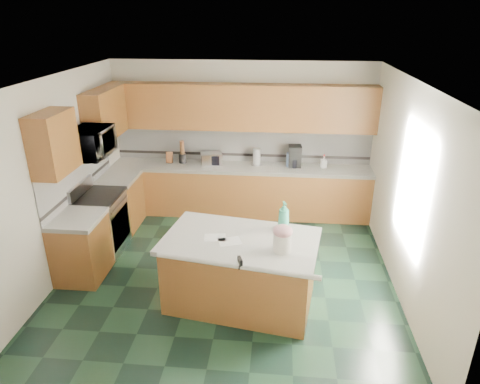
# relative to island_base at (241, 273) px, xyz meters

# --- Properties ---
(floor) EXTENTS (4.60, 4.60, 0.00)m
(floor) POSITION_rel_island_base_xyz_m (-0.25, 0.63, -0.43)
(floor) COLOR black
(floor) RESTS_ON ground
(ceiling) EXTENTS (4.60, 4.60, 0.00)m
(ceiling) POSITION_rel_island_base_xyz_m (-0.25, 0.63, 2.27)
(ceiling) COLOR white
(ceiling) RESTS_ON ground
(wall_back) EXTENTS (4.60, 0.04, 2.70)m
(wall_back) POSITION_rel_island_base_xyz_m (-0.25, 2.95, 0.92)
(wall_back) COLOR white
(wall_back) RESTS_ON ground
(wall_front) EXTENTS (4.60, 0.04, 2.70)m
(wall_front) POSITION_rel_island_base_xyz_m (-0.25, -1.69, 0.92)
(wall_front) COLOR white
(wall_front) RESTS_ON ground
(wall_left) EXTENTS (0.04, 4.60, 2.70)m
(wall_left) POSITION_rel_island_base_xyz_m (-2.57, 0.63, 0.92)
(wall_left) COLOR white
(wall_left) RESTS_ON ground
(wall_right) EXTENTS (0.04, 4.60, 2.70)m
(wall_right) POSITION_rel_island_base_xyz_m (2.07, 0.63, 0.92)
(wall_right) COLOR white
(wall_right) RESTS_ON ground
(back_base_cab) EXTENTS (4.60, 0.60, 0.86)m
(back_base_cab) POSITION_rel_island_base_xyz_m (-0.25, 2.63, 0.00)
(back_base_cab) COLOR #482A0F
(back_base_cab) RESTS_ON ground
(back_countertop) EXTENTS (4.60, 0.64, 0.06)m
(back_countertop) POSITION_rel_island_base_xyz_m (-0.25, 2.63, 0.46)
(back_countertop) COLOR white
(back_countertop) RESTS_ON back_base_cab
(back_upper_cab) EXTENTS (4.60, 0.33, 0.78)m
(back_upper_cab) POSITION_rel_island_base_xyz_m (-0.25, 2.76, 1.51)
(back_upper_cab) COLOR #482A0F
(back_upper_cab) RESTS_ON wall_back
(back_backsplash) EXTENTS (4.60, 0.02, 0.63)m
(back_backsplash) POSITION_rel_island_base_xyz_m (-0.25, 2.91, 0.81)
(back_backsplash) COLOR silver
(back_backsplash) RESTS_ON back_countertop
(back_accent_band) EXTENTS (4.60, 0.01, 0.05)m
(back_accent_band) POSITION_rel_island_base_xyz_m (-0.25, 2.91, 0.61)
(back_accent_band) COLOR black
(back_accent_band) RESTS_ON back_countertop
(left_base_cab_rear) EXTENTS (0.60, 0.82, 0.86)m
(left_base_cab_rear) POSITION_rel_island_base_xyz_m (-2.25, 1.92, 0.00)
(left_base_cab_rear) COLOR #482A0F
(left_base_cab_rear) RESTS_ON ground
(left_counter_rear) EXTENTS (0.64, 0.82, 0.06)m
(left_counter_rear) POSITION_rel_island_base_xyz_m (-2.25, 1.92, 0.46)
(left_counter_rear) COLOR white
(left_counter_rear) RESTS_ON left_base_cab_rear
(left_base_cab_front) EXTENTS (0.60, 0.72, 0.86)m
(left_base_cab_front) POSITION_rel_island_base_xyz_m (-2.25, 0.39, 0.00)
(left_base_cab_front) COLOR #482A0F
(left_base_cab_front) RESTS_ON ground
(left_counter_front) EXTENTS (0.64, 0.72, 0.06)m
(left_counter_front) POSITION_rel_island_base_xyz_m (-2.25, 0.39, 0.46)
(left_counter_front) COLOR white
(left_counter_front) RESTS_ON left_base_cab_front
(left_backsplash) EXTENTS (0.02, 2.30, 0.63)m
(left_backsplash) POSITION_rel_island_base_xyz_m (-2.54, 1.18, 0.81)
(left_backsplash) COLOR silver
(left_backsplash) RESTS_ON wall_left
(left_accent_band) EXTENTS (0.01, 2.30, 0.05)m
(left_accent_band) POSITION_rel_island_base_xyz_m (-2.53, 1.18, 0.61)
(left_accent_band) COLOR black
(left_accent_band) RESTS_ON wall_left
(left_upper_cab_rear) EXTENTS (0.33, 1.09, 0.78)m
(left_upper_cab_rear) POSITION_rel_island_base_xyz_m (-2.38, 2.05, 1.51)
(left_upper_cab_rear) COLOR #482A0F
(left_upper_cab_rear) RESTS_ON wall_left
(left_upper_cab_front) EXTENTS (0.33, 0.72, 0.78)m
(left_upper_cab_front) POSITION_rel_island_base_xyz_m (-2.38, 0.39, 1.51)
(left_upper_cab_front) COLOR #482A0F
(left_upper_cab_front) RESTS_ON wall_left
(range_body) EXTENTS (0.60, 0.76, 0.88)m
(range_body) POSITION_rel_island_base_xyz_m (-2.25, 1.13, 0.01)
(range_body) COLOR #B7B7BC
(range_body) RESTS_ON ground
(range_oven_door) EXTENTS (0.02, 0.68, 0.55)m
(range_oven_door) POSITION_rel_island_base_xyz_m (-1.96, 1.13, -0.03)
(range_oven_door) COLOR black
(range_oven_door) RESTS_ON range_body
(range_cooktop) EXTENTS (0.62, 0.78, 0.04)m
(range_cooktop) POSITION_rel_island_base_xyz_m (-2.25, 1.13, 0.47)
(range_cooktop) COLOR black
(range_cooktop) RESTS_ON range_body
(range_handle) EXTENTS (0.02, 0.66, 0.02)m
(range_handle) POSITION_rel_island_base_xyz_m (-1.93, 1.13, 0.35)
(range_handle) COLOR #B7B7BC
(range_handle) RESTS_ON range_body
(range_backguard) EXTENTS (0.06, 0.76, 0.18)m
(range_backguard) POSITION_rel_island_base_xyz_m (-2.51, 1.13, 0.59)
(range_backguard) COLOR #B7B7BC
(range_backguard) RESTS_ON range_body
(microwave) EXTENTS (0.50, 0.73, 0.41)m
(microwave) POSITION_rel_island_base_xyz_m (-2.25, 1.13, 1.30)
(microwave) COLOR #B7B7BC
(microwave) RESTS_ON wall_left
(island_base) EXTENTS (1.90, 1.28, 0.86)m
(island_base) POSITION_rel_island_base_xyz_m (0.00, 0.00, 0.00)
(island_base) COLOR #482A0F
(island_base) RESTS_ON ground
(island_top) EXTENTS (2.01, 1.40, 0.06)m
(island_top) POSITION_rel_island_base_xyz_m (0.00, 0.00, 0.46)
(island_top) COLOR white
(island_top) RESTS_ON island_base
(island_bullnose) EXTENTS (1.84, 0.37, 0.06)m
(island_bullnose) POSITION_rel_island_base_xyz_m (0.00, -0.55, 0.46)
(island_bullnose) COLOR white
(island_bullnose) RESTS_ON island_base
(treat_jar) EXTENTS (0.26, 0.26, 0.22)m
(treat_jar) POSITION_rel_island_base_xyz_m (0.50, -0.23, 0.60)
(treat_jar) COLOR silver
(treat_jar) RESTS_ON island_top
(treat_jar_lid) EXTENTS (0.23, 0.23, 0.14)m
(treat_jar_lid) POSITION_rel_island_base_xyz_m (0.50, -0.23, 0.74)
(treat_jar_lid) COLOR pink
(treat_jar_lid) RESTS_ON treat_jar
(treat_jar_knob) EXTENTS (0.07, 0.03, 0.03)m
(treat_jar_knob) POSITION_rel_island_base_xyz_m (0.50, -0.23, 0.79)
(treat_jar_knob) COLOR tan
(treat_jar_knob) RESTS_ON treat_jar_lid
(treat_jar_knob_end_l) EXTENTS (0.04, 0.04, 0.04)m
(treat_jar_knob_end_l) POSITION_rel_island_base_xyz_m (0.46, -0.23, 0.79)
(treat_jar_knob_end_l) COLOR tan
(treat_jar_knob_end_l) RESTS_ON treat_jar_lid
(treat_jar_knob_end_r) EXTENTS (0.04, 0.04, 0.04)m
(treat_jar_knob_end_r) POSITION_rel_island_base_xyz_m (0.54, -0.23, 0.79)
(treat_jar_knob_end_r) COLOR tan
(treat_jar_knob_end_r) RESTS_ON treat_jar_lid
(soap_bottle_island) EXTENTS (0.18, 0.18, 0.37)m
(soap_bottle_island) POSITION_rel_island_base_xyz_m (0.51, 0.31, 0.68)
(soap_bottle_island) COLOR teal
(soap_bottle_island) RESTS_ON island_top
(paper_sheet_a) EXTENTS (0.32, 0.28, 0.00)m
(paper_sheet_a) POSITION_rel_island_base_xyz_m (-0.12, -0.07, 0.49)
(paper_sheet_a) COLOR white
(paper_sheet_a) RESTS_ON island_top
(paper_sheet_b) EXTENTS (0.28, 0.23, 0.00)m
(paper_sheet_b) POSITION_rel_island_base_xyz_m (-0.31, 0.00, 0.49)
(paper_sheet_b) COLOR white
(paper_sheet_b) RESTS_ON island_top
(clamp_body) EXTENTS (0.07, 0.12, 0.10)m
(clamp_body) POSITION_rel_island_base_xyz_m (0.04, -0.53, 0.50)
(clamp_body) COLOR black
(clamp_body) RESTS_ON island_top
(clamp_handle) EXTENTS (0.02, 0.08, 0.02)m
(clamp_handle) POSITION_rel_island_base_xyz_m (0.04, -0.60, 0.48)
(clamp_handle) COLOR black
(clamp_handle) RESTS_ON island_top
(knife_block) EXTENTS (0.12, 0.16, 0.22)m
(knife_block) POSITION_rel_island_base_xyz_m (-1.54, 2.68, 0.59)
(knife_block) COLOR #472814
(knife_block) RESTS_ON back_countertop
(utensil_crock) EXTENTS (0.13, 0.13, 0.17)m
(utensil_crock) POSITION_rel_island_base_xyz_m (-1.31, 2.71, 0.57)
(utensil_crock) COLOR black
(utensil_crock) RESTS_ON back_countertop
(utensil_bundle) EXTENTS (0.08, 0.08, 0.24)m
(utensil_bundle) POSITION_rel_island_base_xyz_m (-1.31, 2.71, 0.78)
(utensil_bundle) COLOR #472814
(utensil_bundle) RESTS_ON utensil_crock
(toaster_oven) EXTENTS (0.41, 0.33, 0.21)m
(toaster_oven) POSITION_rel_island_base_xyz_m (-0.77, 2.68, 0.59)
(toaster_oven) COLOR #B7B7BC
(toaster_oven) RESTS_ON back_countertop
(toaster_oven_door) EXTENTS (0.32, 0.01, 0.17)m
(toaster_oven_door) POSITION_rel_island_base_xyz_m (-0.77, 2.56, 0.59)
(toaster_oven_door) COLOR black
(toaster_oven_door) RESTS_ON toaster_oven
(paper_towel) EXTENTS (0.13, 0.13, 0.30)m
(paper_towel) POSITION_rel_island_base_xyz_m (0.04, 2.73, 0.64)
(paper_towel) COLOR white
(paper_towel) RESTS_ON back_countertop
(paper_towel_base) EXTENTS (0.20, 0.20, 0.01)m
(paper_towel_base) POSITION_rel_island_base_xyz_m (0.04, 2.73, 0.50)
(paper_towel_base) COLOR #B7B7BC
(paper_towel_base) RESTS_ON back_countertop
(water_jug) EXTENTS (0.15, 0.15, 0.25)m
(water_jug) POSITION_rel_island_base_xyz_m (0.64, 2.69, 0.61)
(water_jug) COLOR #5C79A7
(water_jug) RESTS_ON back_countertop
(water_jug_neck) EXTENTS (0.07, 0.07, 0.04)m
(water_jug_neck) POSITION_rel_island_base_xyz_m (0.64, 2.69, 0.76)
(water_jug_neck) COLOR #5C79A7
(water_jug_neck) RESTS_ON water_jug
(coffee_maker) EXTENTS (0.24, 0.26, 0.38)m
(coffee_maker) POSITION_rel_island_base_xyz_m (0.71, 2.71, 0.68)
(coffee_maker) COLOR black
(coffee_maker) RESTS_ON back_countertop
(coffee_carafe) EXTENTS (0.16, 0.16, 0.16)m
(coffee_carafe) POSITION_rel_island_base_xyz_m (0.71, 2.65, 0.57)
(coffee_carafe) COLOR black
(coffee_carafe) RESTS_ON back_countertop
(soap_bottle_back) EXTENTS (0.11, 0.11, 0.21)m
(soap_bottle_back) POSITION_rel_island_base_xyz_m (1.22, 2.68, 0.60)
(soap_bottle_back) COLOR white
(soap_bottle_back) RESTS_ON back_countertop
(soap_back_cap) EXTENTS (0.02, 0.02, 0.03)m
(soap_back_cap) POSITION_rel_island_base_xyz_m (1.22, 2.68, 0.72)
(soap_back_cap) COLOR red
(soap_back_cap) RESTS_ON soap_bottle_back
(window_light_proxy) EXTENTS (0.02, 1.40, 1.10)m
(window_light_proxy) POSITION_rel_island_base_xyz_m (2.04, 0.43, 1.07)
(window_light_proxy) COLOR white
(window_light_proxy) RESTS_ON wall_right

